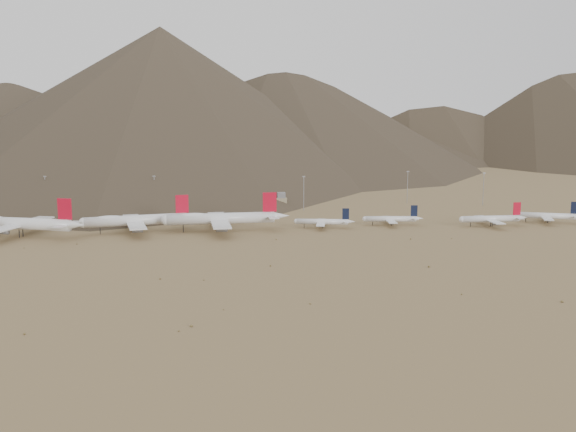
{
  "coord_description": "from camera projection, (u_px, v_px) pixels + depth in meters",
  "views": [
    {
      "loc": [
        -22.38,
        -357.55,
        71.04
      ],
      "look_at": [
        24.34,
        30.0,
        8.42
      ],
      "focal_mm": 40.0,
      "sensor_mm": 36.0,
      "label": 1
    }
  ],
  "objects": [
    {
      "name": "ground",
      "position": [
        252.0,
        240.0,
        364.4
      ],
      "size": [
        3000.0,
        3000.0,
        0.0
      ],
      "primitive_type": "plane",
      "color": "#A48755",
      "rests_on": "ground"
    },
    {
      "name": "mountain_ridge",
      "position": [
        221.0,
        71.0,
        1222.89
      ],
      "size": [
        4400.0,
        1000.0,
        300.0
      ],
      "color": "#483C2B",
      "rests_on": "ground"
    },
    {
      "name": "widebody_west",
      "position": [
        19.0,
        223.0,
        371.08
      ],
      "size": [
        75.88,
        60.55,
        23.55
      ],
      "rotation": [
        0.0,
        0.0,
        -0.34
      ],
      "color": "silver",
      "rests_on": "ground"
    },
    {
      "name": "widebody_centre",
      "position": [
        137.0,
        220.0,
        386.58
      ],
      "size": [
        71.86,
        56.3,
        21.59
      ],
      "rotation": [
        0.0,
        0.0,
        0.2
      ],
      "color": "silver",
      "rests_on": "ground"
    },
    {
      "name": "widebody_east",
      "position": [
        222.0,
        218.0,
        389.45
      ],
      "size": [
        78.22,
        60.18,
        23.22
      ],
      "rotation": [
        0.0,
        0.0,
        0.06
      ],
      "color": "silver",
      "rests_on": "ground"
    },
    {
      "name": "narrowbody_a",
      "position": [
        324.0,
        222.0,
        400.55
      ],
      "size": [
        37.98,
        27.82,
        12.67
      ],
      "rotation": [
        0.0,
        0.0,
        -0.2
      ],
      "color": "silver",
      "rests_on": "ground"
    },
    {
      "name": "narrowbody_b",
      "position": [
        392.0,
        219.0,
        410.47
      ],
      "size": [
        39.32,
        28.41,
        12.99
      ],
      "rotation": [
        0.0,
        0.0,
        -0.1
      ],
      "color": "silver",
      "rests_on": "ground"
    },
    {
      "name": "narrowbody_c",
      "position": [
        492.0,
        219.0,
        407.0
      ],
      "size": [
        45.67,
        32.63,
        15.06
      ],
      "rotation": [
        0.0,
        0.0,
        0.02
      ],
      "color": "silver",
      "rests_on": "ground"
    },
    {
      "name": "narrowbody_d",
      "position": [
        548.0,
        216.0,
        419.57
      ],
      "size": [
        42.05,
        31.42,
        14.5
      ],
      "rotation": [
        0.0,
        0.0,
        -0.35
      ],
      "color": "silver",
      "rests_on": "ground"
    },
    {
      "name": "control_tower",
      "position": [
        281.0,
        201.0,
        484.73
      ],
      "size": [
        8.0,
        8.0,
        12.0
      ],
      "color": "gray",
      "rests_on": "ground"
    },
    {
      "name": "mast_far_west",
      "position": [
        46.0,
        191.0,
        471.34
      ],
      "size": [
        2.0,
        0.6,
        25.7
      ],
      "color": "gray",
      "rests_on": "ground"
    },
    {
      "name": "mast_west",
      "position": [
        154.0,
        191.0,
        473.21
      ],
      "size": [
        2.0,
        0.6,
        25.7
      ],
      "color": "gray",
      "rests_on": "ground"
    },
    {
      "name": "mast_centre",
      "position": [
        304.0,
        192.0,
        471.15
      ],
      "size": [
        2.0,
        0.6,
        25.7
      ],
      "color": "gray",
      "rests_on": "ground"
    },
    {
      "name": "mast_east",
      "position": [
        407.0,
        185.0,
        511.01
      ],
      "size": [
        2.0,
        0.6,
        25.7
      ],
      "color": "gray",
      "rests_on": "ground"
    },
    {
      "name": "mast_far_east",
      "position": [
        483.0,
        187.0,
        498.07
      ],
      "size": [
        2.0,
        0.6,
        25.7
      ],
      "color": "gray",
      "rests_on": "ground"
    },
    {
      "name": "desert_scrub",
      "position": [
        280.0,
        282.0,
        271.32
      ],
      "size": [
        411.27,
        169.8,
        0.8
      ],
      "color": "brown",
      "rests_on": "ground"
    }
  ]
}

